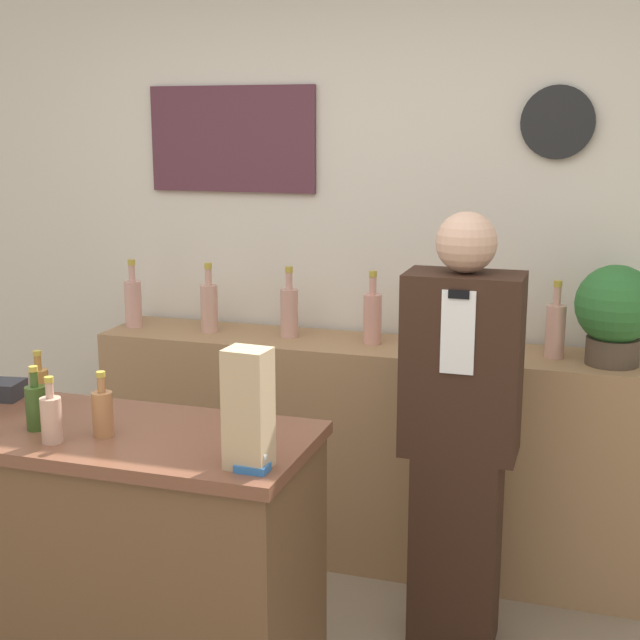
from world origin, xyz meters
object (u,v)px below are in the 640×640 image
Objects in this scene: shopkeeper at (460,438)px; paper_bag at (248,409)px; potted_plant at (615,311)px; tape_dispenser at (254,464)px.

paper_bag is (-0.45, -0.86, 0.33)m from shopkeeper.
potted_plant reaches higher than paper_bag.
paper_bag is 3.77× the size of tape_dispenser.
tape_dispenser is at bearing -46.51° from paper_bag.
paper_bag is at bearing -117.80° from shopkeeper.
potted_plant is 4.34× the size of tape_dispenser.
shopkeeper is 0.82m from potted_plant.
paper_bag reaches higher than tape_dispenser.
shopkeeper reaches higher than tape_dispenser.
potted_plant is 1.15× the size of paper_bag.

